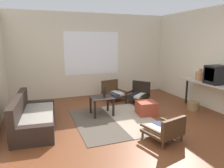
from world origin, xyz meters
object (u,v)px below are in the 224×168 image
object	(u,v)px
couch	(33,118)
crt_television	(216,75)
armchair_striped_foreground	(165,130)
armchair_by_window	(113,92)
console_shelf	(208,85)
armchair_corner	(139,93)
wicker_basket	(193,106)
coffee_table	(102,101)
clay_vase	(200,76)
ottoman_orange	(146,108)
glass_bottle	(104,92)

from	to	relation	value
couch	crt_television	distance (m)	4.40
armchair_striped_foreground	crt_television	distance (m)	2.28
armchair_by_window	console_shelf	bearing A→B (deg)	-45.53
couch	armchair_corner	bearing A→B (deg)	17.75
console_shelf	wicker_basket	bearing A→B (deg)	139.73
coffee_table	console_shelf	size ratio (longest dim) A/B	0.33
clay_vase	wicker_basket	xyz separation A→B (m)	(-0.24, -0.09, -0.79)
armchair_corner	console_shelf	bearing A→B (deg)	-48.52
console_shelf	armchair_striped_foreground	bearing A→B (deg)	-152.37
couch	armchair_striped_foreground	world-z (taller)	couch
ottoman_orange	wicker_basket	xyz separation A→B (m)	(1.36, -0.13, -0.05)
armchair_by_window	armchair_corner	bearing A→B (deg)	-38.66
coffee_table	glass_bottle	xyz separation A→B (m)	(0.09, 0.04, 0.21)
armchair_corner	glass_bottle	bearing A→B (deg)	-152.89
armchair_striped_foreground	clay_vase	bearing A→B (deg)	33.92
armchair_by_window	wicker_basket	size ratio (longest dim) A/B	2.40
console_shelf	armchair_corner	bearing A→B (deg)	131.48
console_shelf	glass_bottle	xyz separation A→B (m)	(-2.57, 0.74, -0.15)
glass_bottle	crt_television	bearing A→B (deg)	-20.64
console_shelf	clay_vase	distance (m)	0.35
clay_vase	glass_bottle	world-z (taller)	clay_vase
couch	coffee_table	size ratio (longest dim) A/B	3.43
armchair_by_window	armchair_striped_foreground	size ratio (longest dim) A/B	1.01
coffee_table	glass_bottle	distance (m)	0.23
crt_television	glass_bottle	size ratio (longest dim) A/B	1.82
armchair_by_window	armchair_striped_foreground	xyz separation A→B (m)	(-0.09, -2.97, -0.02)
clay_vase	couch	bearing A→B (deg)	177.98
armchair_striped_foreground	crt_television	bearing A→B (deg)	22.27
armchair_corner	wicker_basket	distance (m)	1.59
couch	armchair_by_window	distance (m)	2.81
wicker_basket	glass_bottle	bearing A→B (deg)	167.03
glass_bottle	wicker_basket	xyz separation A→B (m)	(2.33, -0.54, -0.45)
coffee_table	console_shelf	distance (m)	2.77
armchair_by_window	glass_bottle	world-z (taller)	glass_bottle
ottoman_orange	couch	bearing A→B (deg)	177.63
armchair_striped_foreground	armchair_corner	xyz separation A→B (m)	(0.73, 2.45, 0.04)
armchair_corner	crt_television	bearing A→B (deg)	-52.76
coffee_table	armchair_by_window	distance (m)	1.45
console_shelf	glass_bottle	bearing A→B (deg)	163.94
armchair_striped_foreground	clay_vase	world-z (taller)	clay_vase
armchair_corner	wicker_basket	size ratio (longest dim) A/B	2.70
armchair_by_window	armchair_corner	distance (m)	0.82
console_shelf	clay_vase	bearing A→B (deg)	90.00
couch	armchair_corner	xyz separation A→B (m)	(3.03, 0.97, 0.05)
armchair_corner	clay_vase	distance (m)	1.80
console_shelf	ottoman_orange	bearing A→B (deg)	168.14
ottoman_orange	wicker_basket	world-z (taller)	ottoman_orange
ottoman_orange	clay_vase	world-z (taller)	clay_vase
console_shelf	crt_television	bearing A→B (deg)	-90.79
armchair_by_window	armchair_striped_foreground	distance (m)	2.97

